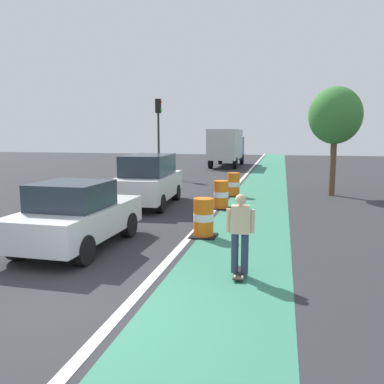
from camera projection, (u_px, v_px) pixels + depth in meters
ground_plane at (67, 310)px, 6.55m from camera, size 100.00×100.00×0.00m
bike_lane_strip at (259, 199)px, 17.60m from camera, size 2.50×80.00×0.01m
lane_divider_stripe at (225, 198)px, 17.93m from camera, size 0.20×80.00×0.01m
skateboarder_on_lane at (240, 232)px, 7.99m from camera, size 0.57×0.81×1.69m
parked_sedan_nearest at (77, 216)px, 10.04m from camera, size 1.98×4.13×1.70m
parked_suv_second at (149, 180)px, 16.03m from camera, size 2.12×4.70×2.04m
traffic_barrel_front at (204, 218)px, 11.17m from camera, size 0.73×0.73×1.09m
traffic_barrel_mid at (221, 195)px, 15.34m from camera, size 0.73×0.73×1.09m
traffic_barrel_back at (234, 185)px, 18.44m from camera, size 0.73×0.73×1.09m
delivery_truck_down_block at (227, 145)px, 35.05m from camera, size 2.41×7.62×3.23m
traffic_light_corner at (159, 124)px, 26.06m from camera, size 0.41×0.32×5.10m
pedestrian_crossing at (160, 166)px, 24.96m from camera, size 0.34×0.20×1.61m
street_tree_sidewalk at (335, 116)px, 18.27m from camera, size 2.40×2.40×5.00m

